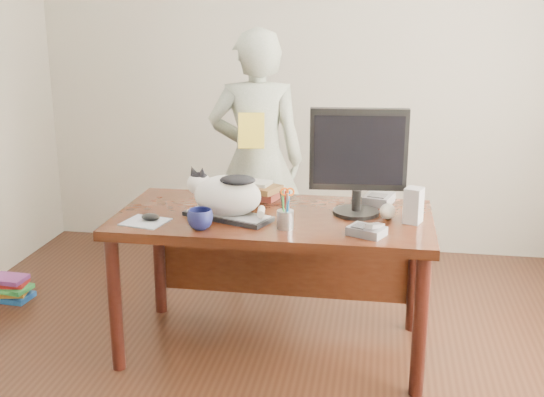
{
  "coord_description": "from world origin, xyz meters",
  "views": [
    {
      "loc": [
        0.53,
        -2.67,
        1.79
      ],
      "look_at": [
        0.0,
        0.55,
        0.85
      ],
      "focal_mm": 45.0,
      "sensor_mm": 36.0,
      "label": 1
    }
  ],
  "objects_px": {
    "baseball": "(387,211)",
    "pen_cup": "(285,217)",
    "phone": "(367,230)",
    "person": "(257,161)",
    "desk": "(276,237)",
    "book_pile_b": "(11,288)",
    "calculator": "(379,199)",
    "monitor": "(358,156)",
    "mouse": "(151,217)",
    "keyboard": "(228,216)",
    "speaker": "(413,205)",
    "coffee_mug": "(200,219)",
    "book_stack": "(258,191)",
    "cat": "(225,193)"
  },
  "relations": [
    {
      "from": "baseball",
      "to": "pen_cup",
      "type": "bearing_deg",
      "value": -154.5
    },
    {
      "from": "pen_cup",
      "to": "phone",
      "type": "bearing_deg",
      "value": -5.68
    },
    {
      "from": "pen_cup",
      "to": "person",
      "type": "height_order",
      "value": "person"
    },
    {
      "from": "desk",
      "to": "book_pile_b",
      "type": "xyz_separation_m",
      "value": [
        -1.72,
        0.27,
        -0.53
      ]
    },
    {
      "from": "pen_cup",
      "to": "calculator",
      "type": "height_order",
      "value": "pen_cup"
    },
    {
      "from": "monitor",
      "to": "mouse",
      "type": "xyz_separation_m",
      "value": [
        -1.0,
        -0.27,
        -0.29
      ]
    },
    {
      "from": "phone",
      "to": "monitor",
      "type": "bearing_deg",
      "value": 126.73
    },
    {
      "from": "keyboard",
      "to": "speaker",
      "type": "distance_m",
      "value": 0.92
    },
    {
      "from": "phone",
      "to": "keyboard",
      "type": "bearing_deg",
      "value": -167.37
    },
    {
      "from": "keyboard",
      "to": "person",
      "type": "height_order",
      "value": "person"
    },
    {
      "from": "monitor",
      "to": "coffee_mug",
      "type": "xyz_separation_m",
      "value": [
        -0.72,
        -0.34,
        -0.26
      ]
    },
    {
      "from": "book_pile_b",
      "to": "baseball",
      "type": "bearing_deg",
      "value": -8.13
    },
    {
      "from": "coffee_mug",
      "to": "book_pile_b",
      "type": "bearing_deg",
      "value": 155.95
    },
    {
      "from": "coffee_mug",
      "to": "book_stack",
      "type": "xyz_separation_m",
      "value": [
        0.17,
        0.58,
        -0.01
      ]
    },
    {
      "from": "speaker",
      "to": "book_stack",
      "type": "xyz_separation_m",
      "value": [
        -0.83,
        0.32,
        -0.05
      ]
    },
    {
      "from": "pen_cup",
      "to": "calculator",
      "type": "distance_m",
      "value": 0.66
    },
    {
      "from": "keyboard",
      "to": "calculator",
      "type": "relative_size",
      "value": 2.28
    },
    {
      "from": "desk",
      "to": "book_pile_b",
      "type": "relative_size",
      "value": 6.2
    },
    {
      "from": "book_pile_b",
      "to": "cat",
      "type": "bearing_deg",
      "value": -16.55
    },
    {
      "from": "cat",
      "to": "book_stack",
      "type": "bearing_deg",
      "value": 98.14
    },
    {
      "from": "phone",
      "to": "calculator",
      "type": "distance_m",
      "value": 0.54
    },
    {
      "from": "monitor",
      "to": "phone",
      "type": "relative_size",
      "value": 2.79
    },
    {
      "from": "book_pile_b",
      "to": "book_stack",
      "type": "bearing_deg",
      "value": -1.66
    },
    {
      "from": "person",
      "to": "coffee_mug",
      "type": "bearing_deg",
      "value": 78.19
    },
    {
      "from": "mouse",
      "to": "speaker",
      "type": "distance_m",
      "value": 1.29
    },
    {
      "from": "pen_cup",
      "to": "phone",
      "type": "height_order",
      "value": "pen_cup"
    },
    {
      "from": "coffee_mug",
      "to": "speaker",
      "type": "height_order",
      "value": "speaker"
    },
    {
      "from": "cat",
      "to": "book_stack",
      "type": "relative_size",
      "value": 1.55
    },
    {
      "from": "book_pile_b",
      "to": "keyboard",
      "type": "bearing_deg",
      "value": -16.52
    },
    {
      "from": "speaker",
      "to": "book_pile_b",
      "type": "relative_size",
      "value": 0.68
    },
    {
      "from": "cat",
      "to": "calculator",
      "type": "distance_m",
      "value": 0.85
    },
    {
      "from": "book_pile_b",
      "to": "phone",
      "type": "bearing_deg",
      "value": -15.14
    },
    {
      "from": "pen_cup",
      "to": "book_pile_b",
      "type": "xyz_separation_m",
      "value": [
        -1.81,
        0.56,
        -0.73
      ]
    },
    {
      "from": "keyboard",
      "to": "book_pile_b",
      "type": "relative_size",
      "value": 1.85
    },
    {
      "from": "desk",
      "to": "pen_cup",
      "type": "bearing_deg",
      "value": -72.39
    },
    {
      "from": "phone",
      "to": "book_pile_b",
      "type": "distance_m",
      "value": 2.39
    },
    {
      "from": "desk",
      "to": "mouse",
      "type": "relative_size",
      "value": 15.64
    },
    {
      "from": "pen_cup",
      "to": "book_stack",
      "type": "height_order",
      "value": "pen_cup"
    },
    {
      "from": "keyboard",
      "to": "speaker",
      "type": "bearing_deg",
      "value": 26.48
    },
    {
      "from": "keyboard",
      "to": "book_pile_b",
      "type": "bearing_deg",
      "value": -175.06
    },
    {
      "from": "monitor",
      "to": "book_pile_b",
      "type": "relative_size",
      "value": 2.11
    },
    {
      "from": "keyboard",
      "to": "speaker",
      "type": "xyz_separation_m",
      "value": [
        0.91,
        0.08,
        0.07
      ]
    },
    {
      "from": "pen_cup",
      "to": "book_stack",
      "type": "distance_m",
      "value": 0.56
    },
    {
      "from": "desk",
      "to": "calculator",
      "type": "height_order",
      "value": "calculator"
    },
    {
      "from": "keyboard",
      "to": "monitor",
      "type": "height_order",
      "value": "monitor"
    },
    {
      "from": "mouse",
      "to": "baseball",
      "type": "relative_size",
      "value": 1.29
    },
    {
      "from": "desk",
      "to": "speaker",
      "type": "bearing_deg",
      "value": -7.75
    },
    {
      "from": "book_pile_b",
      "to": "mouse",
      "type": "bearing_deg",
      "value": -26.03
    },
    {
      "from": "coffee_mug",
      "to": "monitor",
      "type": "bearing_deg",
      "value": 25.27
    },
    {
      "from": "desk",
      "to": "coffee_mug",
      "type": "distance_m",
      "value": 0.51
    }
  ]
}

